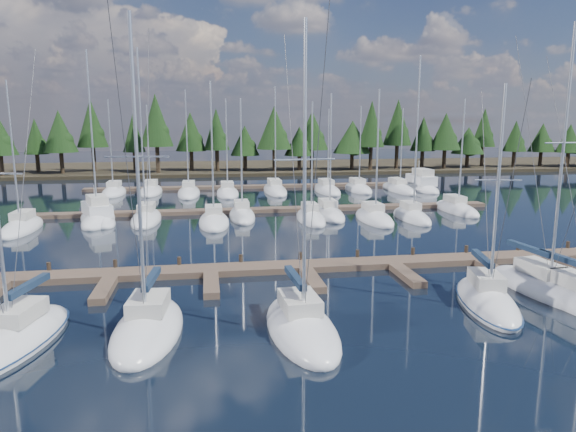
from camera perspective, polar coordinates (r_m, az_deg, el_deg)
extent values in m
plane|color=black|center=(45.36, -1.15, -1.69)|extent=(260.00, 260.00, 0.00)
cube|color=#2C2418|center=(104.51, -5.72, 5.36)|extent=(220.00, 30.00, 0.60)
cube|color=brown|center=(33.82, 1.67, -5.61)|extent=(44.00, 2.00, 0.40)
cube|color=brown|center=(30.97, -19.80, -7.77)|extent=(0.90, 4.00, 0.40)
cube|color=brown|center=(30.40, -8.53, -7.59)|extent=(0.90, 4.00, 0.40)
cube|color=brown|center=(31.01, 2.71, -7.12)|extent=(0.90, 4.00, 0.40)
cube|color=brown|center=(32.72, 13.12, -6.44)|extent=(0.90, 4.00, 0.40)
cube|color=brown|center=(35.38, 22.21, -5.68)|extent=(0.90, 4.00, 0.40)
cylinder|color=#2F241A|center=(35.57, -25.01, -5.39)|extent=(0.26, 0.26, 0.90)
cylinder|color=#2F241A|center=(34.67, -18.63, -5.33)|extent=(0.26, 0.26, 0.90)
cylinder|color=#2F241A|center=(34.22, -11.98, -5.21)|extent=(0.26, 0.26, 0.90)
cylinder|color=#2F241A|center=(34.23, -5.26, -5.02)|extent=(0.26, 0.26, 0.90)
cylinder|color=#2F241A|center=(34.70, 1.37, -4.76)|extent=(0.26, 0.26, 0.90)
cylinder|color=#2F241A|center=(35.62, 7.73, -4.45)|extent=(0.26, 0.26, 0.90)
cylinder|color=#2F241A|center=(36.95, 13.69, -4.11)|extent=(0.26, 0.26, 0.90)
cylinder|color=#2F241A|center=(38.66, 19.18, -3.76)|extent=(0.26, 0.26, 0.90)
cylinder|color=#2F241A|center=(40.68, 24.17, -3.41)|extent=(0.26, 0.26, 0.90)
cylinder|color=#2F241A|center=(42.98, 28.64, -3.07)|extent=(0.26, 0.26, 0.90)
cube|color=brown|center=(55.07, -2.59, 0.69)|extent=(50.00, 1.80, 0.40)
cube|color=brown|center=(74.76, -4.33, 3.27)|extent=(46.00, 1.80, 0.40)
ellipsoid|color=silver|center=(25.81, -27.98, -12.22)|extent=(4.31, 8.06, 1.90)
cube|color=beige|center=(25.70, -27.77, -9.44)|extent=(1.99, 2.71, 0.70)
cylinder|color=silver|center=(26.22, -26.88, -7.25)|extent=(0.84, 3.31, 0.12)
cube|color=#142237|center=(26.18, -26.91, -6.94)|extent=(1.03, 3.21, 0.30)
cylinder|color=#3F3F44|center=(25.58, -27.36, 3.02)|extent=(0.90, 3.99, 12.16)
ellipsoid|color=#0E2347|center=(25.79, -27.99, -12.08)|extent=(4.48, 8.38, 0.18)
ellipsoid|color=silver|center=(24.78, -15.29, -12.27)|extent=(3.66, 7.75, 1.90)
cube|color=beige|center=(24.69, -15.25, -9.36)|extent=(1.86, 2.54, 0.70)
cylinder|color=silver|center=(22.64, -16.37, 4.71)|extent=(0.17, 0.17, 12.93)
cylinder|color=silver|center=(25.29, -14.93, -7.08)|extent=(0.42, 3.30, 0.12)
cube|color=#142237|center=(25.25, -14.95, -6.75)|extent=(0.64, 3.17, 0.30)
cylinder|color=silver|center=(22.59, -16.45, 6.34)|extent=(2.68, 0.32, 0.07)
cylinder|color=#3F3F44|center=(21.10, -17.28, 3.85)|extent=(0.33, 3.25, 13.24)
cylinder|color=#3F3F44|center=(24.60, -15.36, 4.84)|extent=(0.40, 3.99, 13.24)
ellipsoid|color=silver|center=(24.09, 1.52, -12.56)|extent=(3.40, 7.97, 1.90)
cube|color=beige|center=(24.00, 1.31, -9.56)|extent=(1.77, 2.59, 0.70)
cylinder|color=silver|center=(21.90, 1.85, 4.64)|extent=(0.17, 0.17, 12.70)
cylinder|color=silver|center=(24.62, 0.80, -7.19)|extent=(0.31, 3.44, 0.12)
cube|color=#142237|center=(24.58, 0.80, -6.86)|extent=(0.54, 3.30, 0.30)
cylinder|color=silver|center=(21.84, 1.86, 6.29)|extent=(2.67, 0.22, 0.07)
cylinder|color=#3F3F44|center=(20.30, 3.01, 3.74)|extent=(0.22, 3.39, 13.00)
cylinder|color=#3F3F44|center=(23.92, 0.64, 4.78)|extent=(0.27, 4.17, 13.00)
ellipsoid|color=silver|center=(29.29, 21.22, -9.03)|extent=(4.16, 7.74, 1.90)
cube|color=beige|center=(29.26, 21.16, -6.57)|extent=(1.89, 2.61, 0.70)
cylinder|color=silver|center=(27.59, 22.26, 2.64)|extent=(0.19, 0.19, 10.37)
cylinder|color=silver|center=(29.87, 20.78, -4.70)|extent=(0.86, 3.18, 0.12)
cube|color=#142237|center=(29.84, 20.80, -4.43)|extent=(1.05, 3.09, 0.30)
cylinder|color=silver|center=(27.53, 22.34, 3.71)|extent=(2.23, 0.59, 0.07)
cylinder|color=#3F3F44|center=(26.12, 23.29, 1.83)|extent=(0.77, 3.11, 10.67)
cylinder|color=#3F3F44|center=(29.45, 21.09, 2.87)|extent=(0.94, 3.83, 10.68)
ellipsoid|color=#0E2347|center=(29.27, 21.22, -8.90)|extent=(4.32, 8.05, 0.18)
ellipsoid|color=silver|center=(32.68, 26.54, -7.42)|extent=(3.52, 8.62, 1.90)
cube|color=beige|center=(32.66, 26.22, -5.21)|extent=(1.73, 2.82, 0.70)
cylinder|color=silver|center=(31.04, 28.21, 5.93)|extent=(0.18, 0.18, 13.56)
cylinder|color=silver|center=(33.21, 25.19, -3.54)|extent=(0.51, 3.68, 0.12)
cube|color=#142237|center=(33.18, 25.21, -3.29)|extent=(0.72, 3.54, 0.30)
cylinder|color=silver|center=(31.01, 28.31, 7.18)|extent=(2.38, 0.32, 0.07)
cylinder|color=#3F3F44|center=(32.70, 25.52, 6.06)|extent=(0.50, 4.45, 13.86)
cylinder|color=silver|center=(31.55, 28.31, -4.51)|extent=(0.52, 3.71, 0.12)
cube|color=#142237|center=(31.51, 28.34, -4.24)|extent=(0.73, 3.56, 0.30)
cylinder|color=#3F3F44|center=(31.03, 28.60, 4.25)|extent=(0.51, 4.48, 12.39)
ellipsoid|color=silver|center=(51.39, -27.45, -1.27)|extent=(2.60, 8.45, 1.90)
cube|color=beige|center=(51.58, -27.42, 0.13)|extent=(1.43, 2.70, 0.70)
cylinder|color=silver|center=(50.19, -28.26, 6.30)|extent=(0.16, 0.16, 11.98)
ellipsoid|color=silver|center=(52.19, -20.29, -0.56)|extent=(2.77, 7.93, 1.90)
cube|color=beige|center=(52.37, -20.29, 0.81)|extent=(1.52, 2.54, 0.70)
cylinder|color=silver|center=(50.96, -20.97, 8.54)|extent=(0.16, 0.16, 14.88)
ellipsoid|color=silver|center=(51.68, -15.46, -0.39)|extent=(2.76, 8.83, 1.90)
cube|color=beige|center=(51.91, -15.47, 1.00)|extent=(1.52, 2.83, 0.70)
cylinder|color=silver|center=(50.38, -15.99, 8.98)|extent=(0.16, 0.16, 15.18)
ellipsoid|color=silver|center=(48.83, -8.23, -0.74)|extent=(2.82, 8.15, 1.90)
cube|color=beige|center=(49.02, -8.28, 0.73)|extent=(1.55, 2.61, 0.70)
cylinder|color=silver|center=(47.57, -8.44, 7.34)|extent=(0.16, 0.16, 12.09)
ellipsoid|color=silver|center=(51.68, -5.12, -0.05)|extent=(2.52, 8.09, 1.90)
cube|color=beige|center=(51.87, -5.18, 1.33)|extent=(1.38, 2.59, 0.70)
cylinder|color=silver|center=(50.51, -5.21, 6.81)|extent=(0.16, 0.16, 10.72)
ellipsoid|color=silver|center=(50.04, 2.53, -0.37)|extent=(2.46, 7.63, 1.90)
cube|color=beige|center=(50.20, 2.45, 1.06)|extent=(1.35, 2.44, 0.70)
cylinder|color=silver|center=(48.89, 2.68, 6.51)|extent=(0.16, 0.16, 10.36)
ellipsoid|color=silver|center=(52.40, 4.54, 0.10)|extent=(2.69, 8.18, 1.90)
cube|color=beige|center=(52.59, 4.45, 1.47)|extent=(1.48, 2.62, 0.70)
cylinder|color=silver|center=(51.23, 4.75, 7.15)|extent=(0.16, 0.16, 11.23)
ellipsoid|color=silver|center=(50.81, 9.52, -0.34)|extent=(2.81, 8.36, 1.90)
cube|color=beige|center=(51.00, 9.41, 1.07)|extent=(1.55, 2.67, 0.70)
cylinder|color=silver|center=(49.62, 9.91, 7.08)|extent=(0.16, 0.16, 11.51)
ellipsoid|color=silver|center=(52.21, 13.57, -0.20)|extent=(2.43, 7.73, 1.90)
cube|color=beige|center=(52.36, 13.46, 1.17)|extent=(1.34, 2.47, 0.70)
cylinder|color=silver|center=(51.02, 14.13, 8.75)|extent=(0.16, 0.16, 14.60)
ellipsoid|color=silver|center=(58.00, 18.18, 0.62)|extent=(2.60, 8.64, 1.90)
cube|color=beige|center=(58.20, 18.06, 1.86)|extent=(1.43, 2.76, 0.70)
cylinder|color=silver|center=(56.93, 18.74, 6.77)|extent=(0.16, 0.16, 10.83)
ellipsoid|color=silver|center=(72.05, -18.76, 2.43)|extent=(2.89, 8.15, 1.90)
cube|color=beige|center=(72.30, -18.77, 3.41)|extent=(1.59, 2.61, 0.70)
cylinder|color=silver|center=(71.08, -19.13, 7.58)|extent=(0.16, 0.16, 11.33)
ellipsoid|color=silver|center=(71.76, -14.99, 2.60)|extent=(2.92, 9.33, 1.90)
cube|color=beige|center=(72.07, -14.99, 3.59)|extent=(1.61, 2.99, 0.70)
cylinder|color=silver|center=(70.75, -15.26, 7.51)|extent=(0.16, 0.16, 10.66)
ellipsoid|color=silver|center=(69.21, -10.95, 2.48)|extent=(2.89, 10.51, 1.90)
cube|color=beige|center=(69.58, -10.98, 3.52)|extent=(1.59, 3.36, 0.70)
cylinder|color=silver|center=(68.08, -11.18, 8.36)|extent=(0.16, 0.16, 12.52)
ellipsoid|color=silver|center=(68.00, -6.73, 2.46)|extent=(2.88, 8.72, 1.90)
cube|color=beige|center=(68.28, -6.77, 3.51)|extent=(1.58, 2.79, 0.70)
cylinder|color=silver|center=(66.97, -6.83, 7.96)|extent=(0.16, 0.16, 11.39)
ellipsoid|color=silver|center=(70.46, -1.45, 2.81)|extent=(2.90, 11.23, 1.90)
cube|color=beige|center=(70.86, -1.52, 3.83)|extent=(1.59, 3.59, 0.70)
cylinder|color=silver|center=(69.30, -1.42, 8.82)|extent=(0.16, 0.16, 13.09)
ellipsoid|color=silver|center=(70.78, 4.35, 2.82)|extent=(2.99, 9.87, 1.90)
cube|color=beige|center=(71.11, 4.27, 3.83)|extent=(1.64, 3.16, 0.70)
cylinder|color=silver|center=(69.76, 4.51, 7.61)|extent=(0.16, 0.16, 10.19)
ellipsoid|color=silver|center=(72.44, 7.80, 2.93)|extent=(2.99, 8.76, 1.90)
cube|color=beige|center=(72.71, 7.72, 3.91)|extent=(1.64, 2.80, 0.70)
cylinder|color=silver|center=(71.48, 8.02, 7.77)|extent=(0.16, 0.16, 10.60)
ellipsoid|color=silver|center=(73.26, 12.17, 2.88)|extent=(2.75, 10.61, 1.90)
cube|color=beige|center=(73.60, 12.06, 3.86)|extent=(1.51, 3.40, 0.70)
cylinder|color=silver|center=(72.23, 12.51, 7.53)|extent=(0.16, 0.16, 10.28)
ellipsoid|color=silver|center=(52.88, -20.39, -0.49)|extent=(5.77, 8.99, 1.71)
cube|color=silver|center=(52.69, -20.46, 0.72)|extent=(3.71, 5.15, 1.14)
cube|color=beige|center=(52.13, -20.45, 1.68)|extent=(2.55, 3.35, 0.85)
cylinder|color=silver|center=(53.30, -20.73, 2.46)|extent=(0.10, 0.10, 1.52)
ellipsoid|color=silver|center=(75.11, 14.53, 2.92)|extent=(3.30, 9.89, 1.98)
cube|color=silver|center=(74.96, 14.57, 3.93)|extent=(2.47, 5.44, 1.32)
cube|color=beige|center=(74.39, 14.76, 4.72)|extent=(1.81, 3.46, 0.99)
cylinder|color=silver|center=(75.69, 14.34, 5.34)|extent=(0.08, 0.08, 1.76)
cylinder|color=black|center=(97.84, -29.23, 4.92)|extent=(0.70, 0.70, 3.44)
ellipsoid|color=black|center=(97.47, -29.14, 7.00)|extent=(3.41, 3.41, 3.41)
cylinder|color=black|center=(101.99, -26.04, 5.31)|extent=(0.70, 0.70, 3.22)
cone|color=black|center=(101.76, -26.26, 7.96)|extent=(4.16, 4.16, 6.26)
ellipsoid|color=black|center=(101.66, -25.92, 7.18)|extent=(2.49, 2.49, 2.49)
cylinder|color=black|center=(97.58, -23.83, 5.42)|extent=(0.70, 0.70, 3.68)
cone|color=black|center=(97.33, -24.07, 8.60)|extent=(5.78, 5.78, 7.16)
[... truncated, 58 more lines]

